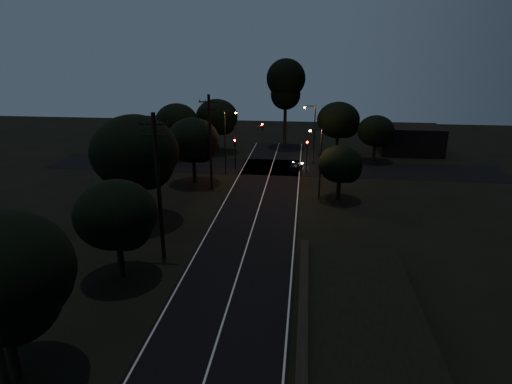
# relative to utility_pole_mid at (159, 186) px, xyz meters

# --- Properties ---
(road_surface) EXTENTS (60.00, 70.00, 0.03)m
(road_surface) POSITION_rel_utility_pole_mid_xyz_m (6.00, 16.12, -5.73)
(road_surface) COLOR black
(road_surface) RESTS_ON ground
(retaining_wall) EXTENTS (6.93, 26.00, 1.60)m
(retaining_wall) POSITION_rel_utility_pole_mid_xyz_m (13.74, -12.00, -5.12)
(retaining_wall) COLOR black
(retaining_wall) RESTS_ON ground
(utility_pole_mid) EXTENTS (2.20, 0.30, 11.00)m
(utility_pole_mid) POSITION_rel_utility_pole_mid_xyz_m (0.00, 0.00, 0.00)
(utility_pole_mid) COLOR black
(utility_pole_mid) RESTS_ON ground
(utility_pole_far) EXTENTS (2.20, 0.30, 10.50)m
(utility_pole_far) POSITION_rel_utility_pole_mid_xyz_m (0.00, 17.00, -0.25)
(utility_pole_far) COLOR black
(utility_pole_far) RESTS_ON ground
(tree_left_b) EXTENTS (5.48, 5.48, 6.96)m
(tree_left_b) POSITION_rel_utility_pole_mid_xyz_m (-1.81, -3.11, -1.23)
(tree_left_b) COLOR black
(tree_left_b) RESTS_ON ground
(tree_left_c) EXTENTS (7.72, 7.72, 9.75)m
(tree_left_c) POSITION_rel_utility_pole_mid_xyz_m (-4.23, 6.84, 0.57)
(tree_left_c) COLOR black
(tree_left_c) RESTS_ON ground
(tree_left_d) EXTENTS (6.05, 6.05, 7.68)m
(tree_left_d) POSITION_rel_utility_pole_mid_xyz_m (-2.29, 18.88, -0.76)
(tree_left_d) COLOR black
(tree_left_d) RESTS_ON ground
(tree_far_nw) EXTENTS (6.31, 6.31, 7.99)m
(tree_far_nw) POSITION_rel_utility_pole_mid_xyz_m (-2.78, 34.87, -0.57)
(tree_far_nw) COLOR black
(tree_far_nw) RESTS_ON ground
(tree_far_w) EXTENTS (6.08, 6.08, 7.75)m
(tree_far_w) POSITION_rel_utility_pole_mid_xyz_m (-7.78, 30.88, -0.70)
(tree_far_w) COLOR black
(tree_far_w) RESTS_ON ground
(tree_far_ne) EXTENTS (6.19, 6.19, 7.82)m
(tree_far_ne) POSITION_rel_utility_pole_mid_xyz_m (15.22, 34.87, -0.68)
(tree_far_ne) COLOR black
(tree_far_ne) RESTS_ON ground
(tree_far_e) EXTENTS (5.05, 5.05, 6.41)m
(tree_far_e) POSITION_rel_utility_pole_mid_xyz_m (20.18, 31.90, -1.59)
(tree_far_e) COLOR black
(tree_far_e) RESTS_ON ground
(tree_right_a) EXTENTS (4.56, 4.56, 5.79)m
(tree_right_a) POSITION_rel_utility_pole_mid_xyz_m (14.16, 14.91, -1.99)
(tree_right_a) COLOR black
(tree_right_a) RESTS_ON ground
(tall_pine) EXTENTS (6.02, 6.02, 13.69)m
(tall_pine) POSITION_rel_utility_pole_mid_xyz_m (7.00, 40.00, 4.13)
(tall_pine) COLOR black
(tall_pine) RESTS_ON ground
(building_left) EXTENTS (10.00, 8.00, 4.40)m
(building_left) POSITION_rel_utility_pole_mid_xyz_m (-14.00, 37.00, -3.54)
(building_left) COLOR black
(building_left) RESTS_ON ground
(building_right) EXTENTS (9.00, 7.00, 4.00)m
(building_right) POSITION_rel_utility_pole_mid_xyz_m (26.00, 38.00, -3.74)
(building_right) COLOR black
(building_right) RESTS_ON ground
(signal_left) EXTENTS (0.28, 0.35, 4.10)m
(signal_left) POSITION_rel_utility_pole_mid_xyz_m (1.40, 24.99, -2.90)
(signal_left) COLOR black
(signal_left) RESTS_ON ground
(signal_right) EXTENTS (0.28, 0.35, 4.10)m
(signal_right) POSITION_rel_utility_pole_mid_xyz_m (10.60, 24.99, -2.90)
(signal_right) COLOR black
(signal_right) RESTS_ON ground
(signal_mast) EXTENTS (3.70, 0.35, 6.25)m
(signal_mast) POSITION_rel_utility_pole_mid_xyz_m (3.09, 24.99, -1.40)
(signal_mast) COLOR black
(signal_mast) RESTS_ON ground
(streetlight_a) EXTENTS (1.66, 0.26, 8.00)m
(streetlight_a) POSITION_rel_utility_pole_mid_xyz_m (0.69, 23.00, -1.10)
(streetlight_a) COLOR black
(streetlight_a) RESTS_ON ground
(streetlight_b) EXTENTS (1.66, 0.26, 8.00)m
(streetlight_b) POSITION_rel_utility_pole_mid_xyz_m (11.31, 29.00, -1.10)
(streetlight_b) COLOR black
(streetlight_b) RESTS_ON ground
(streetlight_c) EXTENTS (1.46, 0.26, 7.50)m
(streetlight_c) POSITION_rel_utility_pole_mid_xyz_m (11.83, 15.00, -1.39)
(streetlight_c) COLOR black
(streetlight_c) RESTS_ON ground
(car) EXTENTS (1.85, 3.50, 1.13)m
(car) POSITION_rel_utility_pole_mid_xyz_m (9.20, 25.82, -5.17)
(car) COLOR black
(car) RESTS_ON ground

